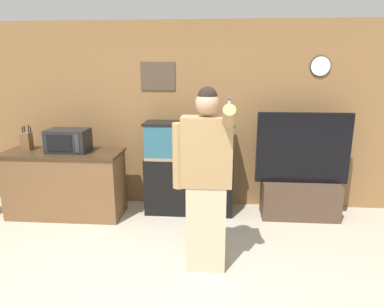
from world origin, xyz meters
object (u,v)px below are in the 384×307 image
(counter_island, at_px, (66,183))
(aquarium_on_stand, at_px, (189,168))
(knife_block, at_px, (27,141))
(person_standing, at_px, (205,179))
(tv_on_stand, at_px, (300,188))
(microwave, at_px, (68,141))

(counter_island, bearing_deg, aquarium_on_stand, 8.06)
(knife_block, bearing_deg, person_standing, -25.99)
(aquarium_on_stand, relative_size, tv_on_stand, 0.89)
(knife_block, relative_size, person_standing, 0.19)
(microwave, relative_size, tv_on_stand, 0.37)
(tv_on_stand, xyz_separation_m, person_standing, (-1.22, -1.31, 0.53))
(knife_block, height_order, person_standing, person_standing)
(counter_island, bearing_deg, microwave, -1.73)
(counter_island, relative_size, aquarium_on_stand, 1.23)
(counter_island, relative_size, microwave, 2.97)
(tv_on_stand, height_order, person_standing, person_standing)
(knife_block, bearing_deg, microwave, -5.39)
(microwave, xyz_separation_m, knife_block, (-0.60, 0.06, -0.03))
(person_standing, bearing_deg, counter_island, 149.54)
(counter_island, relative_size, tv_on_stand, 1.09)
(knife_block, distance_m, person_standing, 2.73)
(counter_island, height_order, knife_block, knife_block)
(knife_block, height_order, aquarium_on_stand, aquarium_on_stand)
(microwave, bearing_deg, tv_on_stand, 3.28)
(microwave, distance_m, person_standing, 2.17)
(aquarium_on_stand, bearing_deg, microwave, -171.37)
(aquarium_on_stand, height_order, person_standing, person_standing)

